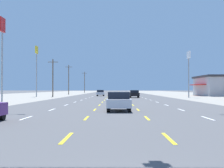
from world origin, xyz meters
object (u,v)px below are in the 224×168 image
pole_sign_left_row_1 (2,39)px  pole_sign_left_row_2 (37,60)px  sedan_center_turn_near (119,101)px  sedan_inner_right_mid (134,94)px  pole_sign_right_row_2 (189,62)px  sedan_inner_left_midfar (100,93)px

pole_sign_left_row_1 → pole_sign_left_row_2: size_ratio=1.03×
sedan_center_turn_near → sedan_inner_right_mid: bearing=84.8°
sedan_center_turn_near → pole_sign_left_row_2: pole_sign_left_row_2 is taller
sedan_inner_right_mid → pole_sign_left_row_2: bearing=162.0°
sedan_center_turn_near → pole_sign_left_row_1: 25.03m
pole_sign_left_row_2 → sedan_inner_right_mid: bearing=-18.0°
sedan_center_turn_near → pole_sign_right_row_2: (14.16, 38.35, 6.18)m
pole_sign_left_row_1 → pole_sign_left_row_2: bearing=94.0°
pole_sign_left_row_2 → pole_sign_right_row_2: pole_sign_left_row_2 is taller
sedan_center_turn_near → sedan_inner_left_midfar: (-3.91, 53.13, 0.00)m
sedan_inner_right_mid → pole_sign_right_row_2: (10.77, 0.75, 6.18)m
sedan_inner_right_mid → sedan_inner_left_midfar: bearing=115.2°
sedan_center_turn_near → pole_sign_right_row_2: pole_sign_right_row_2 is taller
pole_sign_left_row_1 → pole_sign_left_row_2: pole_sign_left_row_1 is taller
sedan_inner_right_mid → pole_sign_right_row_2: size_ratio=0.49×
sedan_inner_left_midfar → pole_sign_left_row_1: 37.69m
pole_sign_right_row_2 → pole_sign_left_row_1: bearing=-145.7°
sedan_center_turn_near → pole_sign_left_row_2: bearing=111.4°
sedan_inner_left_midfar → pole_sign_right_row_2: bearing=-39.3°
pole_sign_left_row_2 → pole_sign_right_row_2: 32.11m
pole_sign_left_row_2 → sedan_center_turn_near: bearing=-68.6°
sedan_center_turn_near → pole_sign_left_row_1: (-15.52, 18.10, 7.64)m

